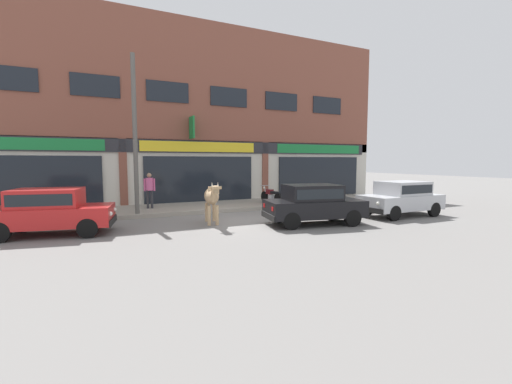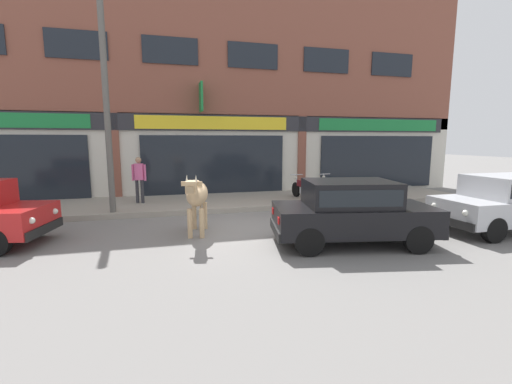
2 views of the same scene
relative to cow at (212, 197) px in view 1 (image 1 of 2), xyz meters
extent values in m
plane|color=slate|center=(1.25, 0.07, -1.01)|extent=(90.00, 90.00, 0.00)
cube|color=gray|center=(1.25, 3.95, -0.92)|extent=(19.00, 3.36, 0.17)
cube|color=brown|center=(1.25, 5.91, 5.22)|extent=(23.00, 0.55, 6.70)
cube|color=beige|center=(1.25, 5.91, 0.69)|extent=(23.00, 0.55, 3.40)
cube|color=#28282D|center=(1.25, 5.59, 2.04)|extent=(22.08, 0.08, 0.64)
cube|color=black|center=(-6.42, 5.58, 0.34)|extent=(5.83, 0.10, 2.40)
cube|color=#197A38|center=(-6.42, 5.56, 2.04)|extent=(6.13, 0.05, 0.52)
cube|color=brown|center=(-2.58, 5.61, 0.69)|extent=(0.36, 0.12, 3.40)
cube|color=black|center=(1.25, 5.58, 0.34)|extent=(5.83, 0.10, 2.40)
cube|color=yellow|center=(1.25, 5.56, 2.04)|extent=(6.13, 0.05, 0.52)
cube|color=brown|center=(5.08, 5.61, 0.69)|extent=(0.36, 0.12, 3.40)
cube|color=black|center=(8.92, 5.58, 0.34)|extent=(5.83, 0.10, 2.40)
cube|color=#197A38|center=(8.92, 5.56, 2.04)|extent=(6.13, 0.05, 0.52)
cube|color=black|center=(-6.90, 5.60, 4.74)|extent=(2.09, 0.06, 1.00)
cube|color=black|center=(-3.64, 5.60, 4.74)|extent=(2.09, 0.06, 1.00)
cube|color=black|center=(-0.38, 5.60, 4.74)|extent=(2.09, 0.06, 1.00)
cube|color=black|center=(2.88, 5.60, 4.74)|extent=(2.09, 0.06, 1.00)
cube|color=black|center=(6.14, 5.60, 4.74)|extent=(2.09, 0.06, 1.00)
cube|color=black|center=(9.39, 5.60, 4.74)|extent=(2.09, 0.06, 1.00)
cube|color=#197A38|center=(0.70, 5.18, 2.99)|extent=(0.08, 0.80, 1.10)
ellipsoid|color=tan|center=(0.02, 0.10, 0.01)|extent=(0.79, 1.48, 0.60)
sphere|color=tan|center=(-0.04, -0.18, 0.24)|extent=(0.32, 0.32, 0.32)
cylinder|color=tan|center=(0.07, -0.36, -0.65)|extent=(0.12, 0.12, 0.72)
cylinder|color=tan|center=(-0.21, -0.30, -0.65)|extent=(0.12, 0.12, 0.72)
cylinder|color=tan|center=(0.25, 0.49, -0.65)|extent=(0.12, 0.12, 0.72)
cylinder|color=tan|center=(-0.03, 0.55, -0.65)|extent=(0.12, 0.12, 0.72)
cylinder|color=tan|center=(-0.14, -0.71, 0.16)|extent=(0.33, 0.50, 0.43)
cube|color=tan|center=(-0.19, -0.96, 0.33)|extent=(0.29, 0.40, 0.26)
cube|color=#957A57|center=(-0.23, -1.14, 0.29)|extent=(0.18, 0.17, 0.14)
cone|color=beige|center=(-0.09, -0.94, 0.51)|extent=(0.08, 0.12, 0.19)
cone|color=beige|center=(-0.28, -0.90, 0.51)|extent=(0.08, 0.12, 0.19)
cube|color=tan|center=(-0.02, -0.91, 0.39)|extent=(0.15, 0.07, 0.10)
cube|color=tan|center=(-0.33, -0.85, 0.39)|extent=(0.15, 0.07, 0.10)
cylinder|color=tan|center=(0.17, 0.82, -0.21)|extent=(0.07, 0.17, 0.60)
cylinder|color=black|center=(-3.86, 0.78, -0.71)|extent=(0.62, 0.29, 0.60)
cylinder|color=black|center=(-4.12, -0.64, -0.71)|extent=(0.62, 0.29, 0.60)
cylinder|color=black|center=(-6.12, 1.20, -0.71)|extent=(0.62, 0.29, 0.60)
cube|color=red|center=(-5.12, 0.28, -0.41)|extent=(3.73, 2.22, 0.60)
cube|color=red|center=(-5.22, 0.30, 0.17)|extent=(2.13, 1.76, 0.56)
cube|color=black|center=(-5.22, 0.30, 0.17)|extent=(1.99, 1.76, 0.35)
cube|color=black|center=(-3.42, -0.04, -0.63)|extent=(0.40, 1.52, 0.20)
sphere|color=silver|center=(-3.30, 0.43, -0.33)|extent=(0.14, 0.14, 0.14)
sphere|color=silver|center=(-3.48, -0.52, -0.33)|extent=(0.14, 0.14, 0.14)
cylinder|color=black|center=(4.58, -1.26, -0.71)|extent=(0.62, 0.29, 0.60)
cylinder|color=black|center=(4.32, -2.68, -0.71)|extent=(0.62, 0.29, 0.60)
cylinder|color=black|center=(2.32, -0.83, -0.71)|extent=(0.62, 0.29, 0.60)
cylinder|color=black|center=(2.06, -2.25, -0.71)|extent=(0.62, 0.29, 0.60)
cube|color=black|center=(3.32, -1.75, -0.41)|extent=(3.74, 2.22, 0.60)
cube|color=black|center=(3.22, -1.73, 0.17)|extent=(2.13, 1.77, 0.56)
cube|color=black|center=(3.22, -1.73, 0.17)|extent=(1.99, 1.76, 0.35)
cube|color=black|center=(5.02, -2.08, -0.63)|extent=(0.40, 1.52, 0.20)
cube|color=black|center=(1.62, -1.43, -0.63)|extent=(0.40, 1.52, 0.20)
sphere|color=silver|center=(5.14, -1.61, -0.33)|extent=(0.14, 0.14, 0.14)
sphere|color=silver|center=(4.96, -2.55, -0.33)|extent=(0.14, 0.14, 0.14)
cube|color=red|center=(1.69, -0.94, -0.31)|extent=(0.06, 0.16, 0.14)
cube|color=red|center=(1.50, -1.91, -0.31)|extent=(0.06, 0.16, 0.14)
cylinder|color=black|center=(6.55, -2.47, -0.71)|extent=(0.60, 0.18, 0.60)
cylinder|color=black|center=(6.55, -1.03, -0.71)|extent=(0.60, 0.18, 0.60)
cylinder|color=black|center=(8.85, -2.47, -0.71)|extent=(0.60, 0.18, 0.60)
cylinder|color=black|center=(8.85, -1.03, -0.71)|extent=(0.60, 0.18, 0.60)
cube|color=#B2B5BA|center=(7.70, -1.75, -0.41)|extent=(3.50, 1.61, 0.60)
cube|color=#B2B5BA|center=(7.80, -1.75, 0.17)|extent=(1.90, 1.44, 0.56)
cube|color=black|center=(7.80, -1.75, 0.17)|extent=(1.75, 1.46, 0.35)
cube|color=black|center=(5.97, -1.75, -0.63)|extent=(0.12, 1.52, 0.20)
cube|color=black|center=(9.43, -1.75, -0.63)|extent=(0.12, 1.52, 0.20)
sphere|color=silver|center=(5.94, -2.23, -0.33)|extent=(0.14, 0.14, 0.14)
sphere|color=silver|center=(5.94, -1.27, -0.33)|extent=(0.14, 0.14, 0.14)
cube|color=red|center=(9.46, -2.24, -0.31)|extent=(0.03, 0.16, 0.14)
cube|color=red|center=(9.45, -1.25, -0.31)|extent=(0.03, 0.16, 0.14)
cylinder|color=black|center=(4.17, 3.88, -0.55)|extent=(0.15, 0.57, 0.56)
cylinder|color=black|center=(4.28, 2.64, -0.55)|extent=(0.15, 0.57, 0.56)
cube|color=#B2B5BA|center=(4.23, 3.24, -0.51)|extent=(0.23, 0.34, 0.24)
cube|color=maroon|center=(4.21, 3.40, -0.25)|extent=(0.28, 0.42, 0.24)
cube|color=black|center=(4.25, 3.00, -0.27)|extent=(0.27, 0.54, 0.12)
cylinder|color=#B2B5BA|center=(4.17, 3.82, -0.25)|extent=(0.06, 0.27, 0.59)
cylinder|color=#B2B5BA|center=(4.17, 3.86, 0.03)|extent=(0.52, 0.08, 0.03)
sphere|color=silver|center=(4.16, 3.92, -0.09)|extent=(0.12, 0.12, 0.12)
cylinder|color=#B2B5BA|center=(4.15, 2.87, -0.59)|extent=(0.10, 0.48, 0.06)
cylinder|color=black|center=(5.34, 3.84, -0.55)|extent=(0.22, 0.57, 0.56)
cylinder|color=black|center=(5.60, 2.62, -0.55)|extent=(0.22, 0.57, 0.56)
cube|color=#B2B5BA|center=(5.47, 3.21, -0.51)|extent=(0.26, 0.36, 0.24)
cube|color=red|center=(5.44, 3.37, -0.25)|extent=(0.32, 0.44, 0.24)
cube|color=black|center=(5.52, 2.98, -0.27)|extent=(0.32, 0.55, 0.12)
cylinder|color=#B2B5BA|center=(5.35, 3.78, -0.25)|extent=(0.10, 0.27, 0.59)
cylinder|color=#B2B5BA|center=(5.34, 3.82, 0.03)|extent=(0.52, 0.14, 0.03)
sphere|color=silver|center=(5.33, 3.88, -0.09)|extent=(0.12, 0.12, 0.12)
cylinder|color=#B2B5BA|center=(5.44, 2.84, -0.59)|extent=(0.16, 0.48, 0.06)
cylinder|color=#2D2D33|center=(-1.54, 3.93, -0.42)|extent=(0.11, 0.11, 0.82)
cylinder|color=#2D2D33|center=(-1.71, 3.98, -0.42)|extent=(0.11, 0.11, 0.82)
cylinder|color=#DB5B93|center=(-1.63, 3.96, 0.27)|extent=(0.32, 0.32, 0.56)
cylinder|color=#DB5B93|center=(-1.43, 3.90, 0.24)|extent=(0.08, 0.08, 0.56)
cylinder|color=#DB5B93|center=(-1.83, 4.01, 0.24)|extent=(0.08, 0.08, 0.56)
sphere|color=tan|center=(-1.63, 3.96, 0.67)|extent=(0.20, 0.20, 0.20)
cylinder|color=#595651|center=(-2.33, 2.57, 2.35)|extent=(0.18, 0.18, 6.36)
camera|label=1|loc=(-3.94, -11.97, 1.32)|focal=24.00mm
camera|label=2|loc=(-0.72, -8.47, 1.34)|focal=24.00mm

